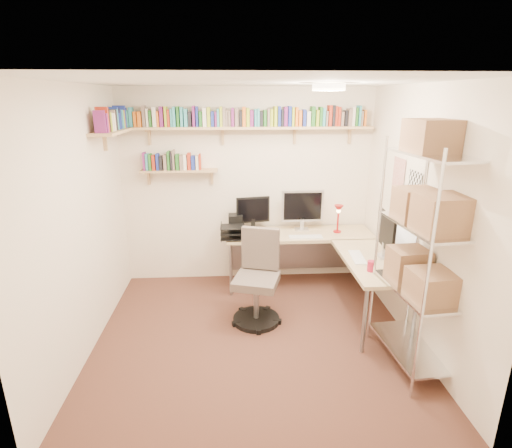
{
  "coord_description": "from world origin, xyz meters",
  "views": [
    {
      "loc": [
        -0.19,
        -3.58,
        2.38
      ],
      "look_at": [
        0.06,
        0.55,
        1.05
      ],
      "focal_mm": 28.0,
      "sensor_mm": 36.0,
      "label": 1
    }
  ],
  "objects": [
    {
      "name": "ground",
      "position": [
        0.0,
        0.0,
        0.0
      ],
      "size": [
        3.2,
        3.2,
        0.0
      ],
      "primitive_type": "plane",
      "color": "#42261C",
      "rests_on": "ground"
    },
    {
      "name": "room_shell",
      "position": [
        0.0,
        0.0,
        1.55
      ],
      "size": [
        3.24,
        3.04,
        2.52
      ],
      "color": "#F4DCC6",
      "rests_on": "ground"
    },
    {
      "name": "wall_shelves",
      "position": [
        -0.41,
        1.3,
        2.03
      ],
      "size": [
        3.12,
        1.09,
        0.8
      ],
      "color": "tan",
      "rests_on": "ground"
    },
    {
      "name": "corner_desk",
      "position": [
        0.7,
        0.94,
        0.71
      ],
      "size": [
        1.92,
        1.84,
        1.25
      ],
      "color": "tan",
      "rests_on": "ground"
    },
    {
      "name": "office_chair",
      "position": [
        0.06,
        0.36,
        0.43
      ],
      "size": [
        0.56,
        0.57,
        1.03
      ],
      "rotation": [
        0.0,
        0.0,
        -0.29
      ],
      "color": "black",
      "rests_on": "ground"
    },
    {
      "name": "wire_rack",
      "position": [
        1.42,
        -0.5,
        1.33
      ],
      "size": [
        0.51,
        0.92,
        2.21
      ],
      "rotation": [
        0.0,
        0.0,
        0.09
      ],
      "color": "silver",
      "rests_on": "ground"
    }
  ]
}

